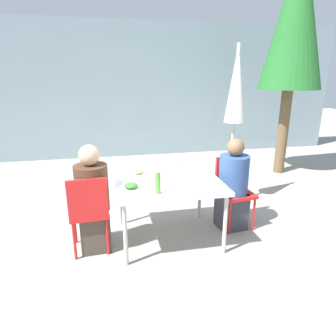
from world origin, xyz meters
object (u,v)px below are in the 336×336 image
at_px(chair_left, 89,209).
at_px(chair_right, 233,186).
at_px(person_right, 233,187).
at_px(salad_bowl, 166,172).
at_px(person_left, 93,202).
at_px(closed_umbrella, 236,96).
at_px(drinking_cup, 175,165).
at_px(tree_behind_left, 296,17).
at_px(bottle, 158,183).

distance_m(chair_left, chair_right, 1.79).
relative_size(chair_left, person_right, 0.77).
relative_size(person_right, salad_bowl, 7.92).
relative_size(person_left, closed_umbrella, 0.53).
xyz_separation_m(chair_left, closed_umbrella, (1.98, 0.91, 1.07)).
xyz_separation_m(drinking_cup, salad_bowl, (-0.16, -0.21, -0.02)).
bearing_deg(person_right, tree_behind_left, -140.32).
xyz_separation_m(chair_right, tree_behind_left, (1.81, 1.84, 2.29)).
height_order(drinking_cup, tree_behind_left, tree_behind_left).
distance_m(person_left, closed_umbrella, 2.35).
distance_m(person_left, chair_right, 1.74).
height_order(person_right, salad_bowl, person_right).
bearing_deg(chair_right, person_left, 1.43).
height_order(chair_left, bottle, bottle).
height_order(person_right, bottle, person_right).
relative_size(drinking_cup, salad_bowl, 0.61).
relative_size(chair_left, person_left, 0.74).
bearing_deg(chair_right, drinking_cup, -26.35).
xyz_separation_m(chair_left, bottle, (0.71, -0.21, 0.32)).
relative_size(chair_left, chair_right, 1.00).
bearing_deg(closed_umbrella, salad_bowl, -153.30).
xyz_separation_m(chair_left, salad_bowl, (0.90, 0.36, 0.22)).
xyz_separation_m(person_left, drinking_cup, (1.02, 0.49, 0.21)).
xyz_separation_m(chair_right, bottle, (-1.06, -0.53, 0.32)).
bearing_deg(tree_behind_left, person_right, -133.94).
relative_size(closed_umbrella, tree_behind_left, 0.55).
height_order(person_right, closed_umbrella, closed_umbrella).
bearing_deg(closed_umbrella, bottle, -138.70).
bearing_deg(person_left, chair_left, -122.06).
distance_m(chair_left, person_right, 1.74).
bearing_deg(chair_left, chair_right, 6.35).
bearing_deg(salad_bowl, person_left, -161.86).
xyz_separation_m(chair_right, closed_umbrella, (0.22, 0.59, 1.07)).
distance_m(closed_umbrella, drinking_cup, 1.28).
distance_m(person_right, closed_umbrella, 1.28).
relative_size(person_left, tree_behind_left, 0.29).
relative_size(person_right, tree_behind_left, 0.28).
distance_m(chair_left, closed_umbrella, 2.43).
bearing_deg(salad_bowl, closed_umbrella, 26.70).
distance_m(drinking_cup, salad_bowl, 0.27).
distance_m(bottle, drinking_cup, 0.87).
bearing_deg(tree_behind_left, salad_bowl, -146.18).
distance_m(chair_right, drinking_cup, 0.79).
bearing_deg(bottle, person_right, 23.75).
distance_m(person_right, drinking_cup, 0.78).
bearing_deg(chair_right, person_right, 57.94).
height_order(chair_right, bottle, bottle).
bearing_deg(bottle, chair_right, 26.72).
distance_m(chair_right, bottle, 1.23).
distance_m(drinking_cup, tree_behind_left, 3.61).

